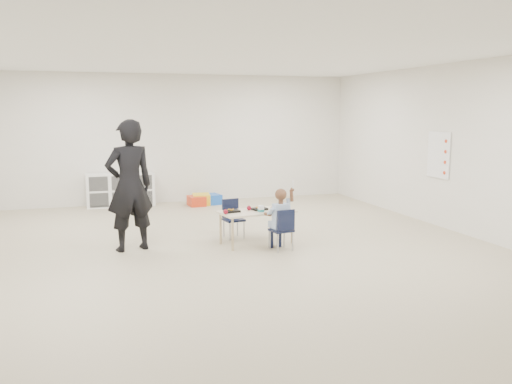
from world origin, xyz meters
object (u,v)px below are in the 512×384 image
object	(u,v)px
child	(281,217)
adult	(129,186)
chair_near	(281,229)
cubby_shelf	(121,190)
table	(256,227)

from	to	relation	value
child	adult	bearing A→B (deg)	152.98
chair_near	adult	bearing A→B (deg)	152.98
child	cubby_shelf	bearing A→B (deg)	104.53
chair_near	adult	world-z (taller)	adult
chair_near	child	world-z (taller)	child
child	cubby_shelf	distance (m)	4.89
table	cubby_shelf	world-z (taller)	cubby_shelf
adult	table	bearing A→B (deg)	159.32
child	cubby_shelf	world-z (taller)	child
cubby_shelf	adult	distance (m)	3.85
chair_near	child	bearing A→B (deg)	0.00
cubby_shelf	adult	bearing A→B (deg)	-91.47
chair_near	cubby_shelf	size ratio (longest dim) A/B	0.44
table	chair_near	size ratio (longest dim) A/B	1.94
table	adult	bearing A→B (deg)	164.65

